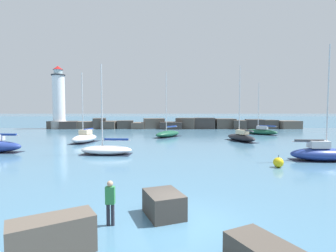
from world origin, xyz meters
TOP-DOWN VIEW (x-y plane):
  - ground_plane at (0.00, 0.00)m, footprint 600.00×600.00m
  - open_sea_beyond at (0.00, 113.44)m, footprint 400.00×116.00m
  - breakwater_jetty at (1.24, 53.63)m, footprint 61.55×6.85m
  - lighthouse at (-26.93, 53.15)m, footprint 3.84×3.84m
  - foreground_rocks at (-1.00, -1.90)m, footprint 8.87×6.83m
  - sailboat_moored_0 at (-0.52, 33.35)m, footprint 5.22×6.42m
  - sailboat_moored_1 at (-6.80, 16.16)m, footprint 5.40×2.56m
  - sailboat_moored_2 at (13.23, 12.88)m, footprint 5.51×2.43m
  - sailboat_moored_3 at (10.10, 27.39)m, footprint 3.87×6.27m
  - sailboat_moored_5 at (16.59, 37.64)m, footprint 5.90×5.27m
  - sailboat_moored_6 at (-12.10, 25.89)m, footprint 3.33×5.74m
  - mooring_buoy_far_side at (8.25, 10.11)m, footprint 0.80×0.80m
  - person_on_rocks at (-2.76, -0.31)m, footprint 0.36×0.24m

SIDE VIEW (x-z plane):
  - ground_plane at x=0.00m, z-range 0.00..0.00m
  - open_sea_beyond at x=0.00m, z-range 0.00..0.01m
  - mooring_buoy_far_side at x=8.25m, z-range -0.10..0.90m
  - sailboat_moored_1 at x=-6.80m, z-range -4.07..5.07m
  - foreground_rocks at x=-1.00m, z-range -0.06..1.13m
  - sailboat_moored_0 at x=-0.52m, z-range -4.80..5.96m
  - sailboat_moored_5 at x=16.59m, z-range -4.15..5.39m
  - sailboat_moored_3 at x=10.10m, z-range -4.81..6.12m
  - sailboat_moored_6 at x=-12.10m, z-range -4.14..5.49m
  - sailboat_moored_2 at x=13.23m, z-range -4.45..5.84m
  - person_on_rocks at x=-2.76m, z-range 0.12..1.91m
  - breakwater_jetty at x=1.24m, z-range -0.23..2.36m
  - lighthouse at x=-26.93m, z-range -0.93..14.16m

